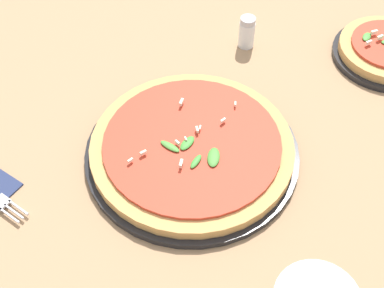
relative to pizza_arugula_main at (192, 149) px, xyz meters
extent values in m
plane|color=#9E7A56|center=(-0.03, -0.04, -0.02)|extent=(6.00, 6.00, 0.00)
cylinder|color=black|center=(0.00, 0.00, -0.01)|extent=(0.36, 0.36, 0.01)
cylinder|color=tan|center=(0.00, 0.00, 0.00)|extent=(0.34, 0.34, 0.02)
cylinder|color=#B73823|center=(0.00, 0.00, 0.02)|extent=(0.30, 0.30, 0.01)
ellipsoid|color=#3D8831|center=(0.00, -0.01, 0.02)|extent=(0.03, 0.04, 0.01)
ellipsoid|color=#3D8A33|center=(0.04, -0.02, 0.02)|extent=(0.02, 0.03, 0.01)
ellipsoid|color=#418330|center=(0.05, 0.01, 0.02)|extent=(0.04, 0.04, 0.01)
ellipsoid|color=#488A36|center=(-0.01, -0.04, 0.02)|extent=(0.04, 0.02, 0.01)
cube|color=#EFE5C6|center=(-0.02, -0.10, 0.03)|extent=(0.00, 0.01, 0.01)
cube|color=#EFE5C6|center=(-0.01, 0.02, 0.03)|extent=(0.01, 0.01, 0.01)
cube|color=#EFE5C6|center=(-0.02, 0.11, 0.03)|extent=(0.01, 0.01, 0.00)
cube|color=#EFE5C6|center=(-0.08, 0.04, 0.03)|extent=(0.01, 0.01, 0.01)
cube|color=#EFE5C6|center=(-0.01, -0.01, 0.03)|extent=(0.01, 0.00, 0.00)
cube|color=#EFE5C6|center=(-0.01, 0.03, 0.03)|extent=(0.01, 0.01, 0.00)
cube|color=#EFE5C6|center=(-0.01, -0.02, 0.03)|extent=(0.01, 0.00, 0.01)
cube|color=#EFE5C6|center=(0.03, -0.05, 0.03)|extent=(0.01, 0.01, 0.01)
cube|color=#EFE5C6|center=(0.00, 0.07, 0.03)|extent=(0.00, 0.01, 0.01)
cube|color=#EFE5C6|center=(-0.02, -0.08, 0.03)|extent=(0.00, 0.01, 0.01)
ellipsoid|color=#458D37|center=(0.00, 0.44, 0.02)|extent=(0.03, 0.03, 0.01)
cube|color=#EFE5C6|center=(0.01, 0.45, 0.03)|extent=(0.01, 0.01, 0.01)
cube|color=#EFE5C6|center=(0.02, 0.42, 0.03)|extent=(0.01, 0.01, 0.01)
cube|color=#EFE5C6|center=(0.02, 0.45, 0.03)|extent=(0.01, 0.01, 0.01)
cube|color=silver|center=(-0.11, -0.30, -0.01)|extent=(0.03, 0.03, 0.00)
cube|color=silver|center=(-0.08, -0.30, -0.01)|extent=(0.04, 0.01, 0.00)
cube|color=silver|center=(-0.08, -0.29, -0.01)|extent=(0.04, 0.01, 0.00)
cube|color=silver|center=(-0.08, -0.28, -0.01)|extent=(0.04, 0.01, 0.00)
cylinder|color=silver|center=(-0.16, 0.27, 0.01)|extent=(0.03, 0.03, 0.06)
cylinder|color=#B7B7BF|center=(-0.16, 0.27, 0.04)|extent=(0.03, 0.03, 0.01)
camera|label=1|loc=(0.44, -0.35, 0.69)|focal=50.00mm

